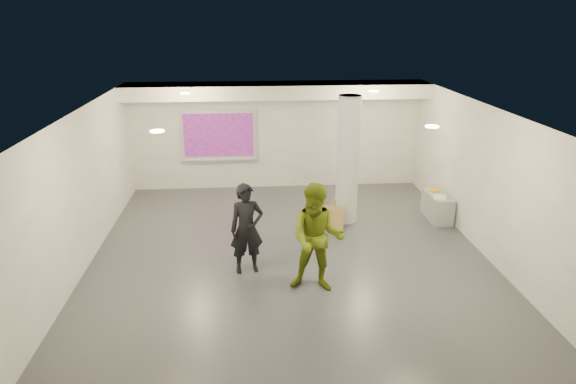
{
  "coord_description": "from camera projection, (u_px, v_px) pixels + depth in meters",
  "views": [
    {
      "loc": [
        -0.78,
        -9.5,
        4.72
      ],
      "look_at": [
        0.0,
        0.4,
        1.25
      ],
      "focal_mm": 32.0,
      "sensor_mm": 36.0,
      "label": 1
    }
  ],
  "objects": [
    {
      "name": "floor",
      "position": [
        290.0,
        256.0,
        10.56
      ],
      "size": [
        8.0,
        9.0,
        0.01
      ],
      "primitive_type": "cube",
      "color": "#3B3D43",
      "rests_on": "ground"
    },
    {
      "name": "ceiling",
      "position": [
        290.0,
        111.0,
        9.57
      ],
      "size": [
        8.0,
        9.0,
        0.01
      ],
      "primitive_type": "cube",
      "color": "silver",
      "rests_on": "floor"
    },
    {
      "name": "wall_back",
      "position": [
        276.0,
        135.0,
        14.3
      ],
      "size": [
        8.0,
        0.01,
        3.0
      ],
      "primitive_type": "cube",
      "color": "silver",
      "rests_on": "floor"
    },
    {
      "name": "wall_front",
      "position": [
        322.0,
        313.0,
        5.83
      ],
      "size": [
        8.0,
        0.01,
        3.0
      ],
      "primitive_type": "cube",
      "color": "silver",
      "rests_on": "floor"
    },
    {
      "name": "wall_left",
      "position": [
        81.0,
        192.0,
        9.76
      ],
      "size": [
        0.01,
        9.0,
        3.0
      ],
      "primitive_type": "cube",
      "color": "silver",
      "rests_on": "floor"
    },
    {
      "name": "wall_right",
      "position": [
        487.0,
        182.0,
        10.36
      ],
      "size": [
        0.01,
        9.0,
        3.0
      ],
      "primitive_type": "cube",
      "color": "silver",
      "rests_on": "floor"
    },
    {
      "name": "soffit_band",
      "position": [
        277.0,
        90.0,
        13.34
      ],
      "size": [
        8.0,
        1.1,
        0.36
      ],
      "primitive_type": "cube",
      "color": "white",
      "rests_on": "ceiling"
    },
    {
      "name": "downlight_nw",
      "position": [
        185.0,
        93.0,
        11.76
      ],
      "size": [
        0.22,
        0.22,
        0.02
      ],
      "primitive_type": "cylinder",
      "color": "#FBC688",
      "rests_on": "ceiling"
    },
    {
      "name": "downlight_ne",
      "position": [
        374.0,
        91.0,
        12.09
      ],
      "size": [
        0.22,
        0.22,
        0.02
      ],
      "primitive_type": "cylinder",
      "color": "#FBC688",
      "rests_on": "ceiling"
    },
    {
      "name": "downlight_sw",
      "position": [
        157.0,
        131.0,
        8.0
      ],
      "size": [
        0.22,
        0.22,
        0.02
      ],
      "primitive_type": "cylinder",
      "color": "#FBC688",
      "rests_on": "ceiling"
    },
    {
      "name": "downlight_se",
      "position": [
        432.0,
        126.0,
        8.33
      ],
      "size": [
        0.22,
        0.22,
        0.02
      ],
      "primitive_type": "cylinder",
      "color": "#FBC688",
      "rests_on": "ceiling"
    },
    {
      "name": "column",
      "position": [
        348.0,
        160.0,
        11.87
      ],
      "size": [
        0.52,
        0.52,
        3.0
      ],
      "primitive_type": "cylinder",
      "color": "silver",
      "rests_on": "floor"
    },
    {
      "name": "projection_screen",
      "position": [
        219.0,
        136.0,
        14.13
      ],
      "size": [
        2.1,
        0.13,
        1.42
      ],
      "color": "silver",
      "rests_on": "wall_back"
    },
    {
      "name": "credenza",
      "position": [
        437.0,
        207.0,
        12.36
      ],
      "size": [
        0.46,
        1.07,
        0.62
      ],
      "primitive_type": "cube",
      "rotation": [
        0.0,
        0.0,
        0.01
      ],
      "color": "gray",
      "rests_on": "floor"
    },
    {
      "name": "papers_stack",
      "position": [
        440.0,
        197.0,
        12.03
      ],
      "size": [
        0.39,
        0.44,
        0.02
      ],
      "primitive_type": "cube",
      "rotation": [
        0.0,
        0.0,
        -0.34
      ],
      "color": "white",
      "rests_on": "credenza"
    },
    {
      "name": "postit_pad",
      "position": [
        434.0,
        190.0,
        12.5
      ],
      "size": [
        0.2,
        0.27,
        0.03
      ],
      "primitive_type": "cube",
      "rotation": [
        0.0,
        0.0,
        0.07
      ],
      "color": "#ECAA08",
      "rests_on": "credenza"
    },
    {
      "name": "cardboard_back",
      "position": [
        343.0,
        211.0,
        12.22
      ],
      "size": [
        0.5,
        0.13,
        0.54
      ],
      "primitive_type": "cube",
      "rotation": [
        -0.14,
        0.0,
        0.03
      ],
      "color": "#9B7D47",
      "rests_on": "floor"
    },
    {
      "name": "cardboard_front",
      "position": [
        332.0,
        218.0,
        11.75
      ],
      "size": [
        0.56,
        0.37,
        0.56
      ],
      "primitive_type": "cube",
      "rotation": [
        -0.31,
        0.0,
        -0.31
      ],
      "color": "#9B7D47",
      "rests_on": "floor"
    },
    {
      "name": "woman",
      "position": [
        247.0,
        229.0,
        9.66
      ],
      "size": [
        0.71,
        0.53,
        1.76
      ],
      "primitive_type": "imported",
      "rotation": [
        0.0,
        0.0,
        0.18
      ],
      "color": "black",
      "rests_on": "floor"
    },
    {
      "name": "man",
      "position": [
        317.0,
        238.0,
        8.97
      ],
      "size": [
        1.11,
        0.95,
        1.99
      ],
      "primitive_type": "imported",
      "rotation": [
        0.0,
        0.0,
        -0.23
      ],
      "color": "olive",
      "rests_on": "floor"
    }
  ]
}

